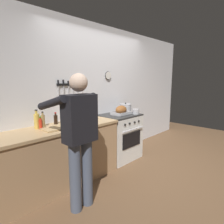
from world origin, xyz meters
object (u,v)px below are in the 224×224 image
person_cook (79,134)px  bottle_hot_sauce (41,124)px  saucepan (136,112)px  bottle_wine_red (88,112)px  stock_pot (125,108)px  bottle_vinegar (43,120)px  cutting_board (56,128)px  bottle_dish_soap (80,113)px  roasting_pan (121,111)px  bottle_soy_sauce (56,119)px  stove (119,136)px  bottle_cooking_oil (37,121)px

person_cook → bottle_hot_sauce: bearing=0.5°
saucepan → bottle_wine_red: bearing=165.0°
stock_pot → bottle_wine_red: bearing=-179.3°
bottle_vinegar → cutting_board: bearing=-79.0°
bottle_dish_soap → bottle_wine_red: 0.18m
roasting_pan → bottle_soy_sauce: bearing=168.9°
stove → person_cook: size_ratio=0.54×
saucepan → bottle_dish_soap: 1.13m
bottle_wine_red → bottle_vinegar: bearing=171.4°
roasting_pan → cutting_board: bearing=-179.0°
roasting_pan → bottle_hot_sauce: roasting_pan is taller
bottle_vinegar → bottle_wine_red: 0.77m
stock_pot → bottle_cooking_oil: size_ratio=0.89×
roasting_pan → bottle_cooking_oil: size_ratio=1.30×
person_cook → cutting_board: 0.57m
stove → bottle_soy_sauce: size_ratio=4.90×
person_cook → bottle_dish_soap: person_cook is taller
saucepan → cutting_board: (-1.71, 0.12, -0.04)m
cutting_board → bottle_hot_sauce: size_ratio=1.98×
bottle_vinegar → bottle_wine_red: bottle_wine_red is taller
bottle_soy_sauce → stove: bearing=-8.5°
saucepan → bottle_vinegar: 1.81m
cutting_board → roasting_pan: bearing=1.0°
stock_pot → bottle_vinegar: (-1.79, 0.10, 0.00)m
bottle_wine_red → bottle_soy_sauce: (-0.54, 0.12, -0.05)m
stove → roasting_pan: (-0.02, -0.06, 0.53)m
bottle_vinegar → bottle_wine_red: bearing=-8.6°
bottle_hot_sauce → bottle_dish_soap: bottle_dish_soap is taller
bottle_soy_sauce → bottle_vinegar: bearing=-177.7°
roasting_pan → saucepan: size_ratio=2.59×
stove → saucepan: (0.26, -0.20, 0.50)m
stove → cutting_board: (-1.45, -0.08, 0.46)m
bottle_cooking_oil → bottle_hot_sauce: bearing=-76.2°
person_cook → saucepan: size_ratio=12.20×
roasting_pan → bottle_soy_sauce: (-1.27, 0.25, -0.01)m
bottle_vinegar → bottle_wine_red: (0.76, -0.11, 0.04)m
stock_pot → bottle_vinegar: size_ratio=1.08×
person_cook → bottle_hot_sauce: size_ratio=9.11×
roasting_pan → bottle_vinegar: 1.51m
roasting_pan → stock_pot: bearing=24.7°
person_cook → bottle_dish_soap: (0.71, 0.90, 0.05)m
bottle_dish_soap → bottle_soy_sauce: (-0.51, -0.05, -0.02)m
stock_pot → saucepan: size_ratio=1.77×
cutting_board → bottle_wine_red: bearing=12.0°
bottle_wine_red → bottle_dish_soap: bearing=98.8°
bottle_soy_sauce → roasting_pan: bearing=-11.1°
person_cook → cutting_board: (0.03, 0.57, -0.04)m
stock_pot → bottle_soy_sauce: (-1.57, 0.11, -0.01)m
bottle_dish_soap → bottle_wine_red: size_ratio=0.76×
stove → bottle_cooking_oil: (-1.62, 0.13, 0.56)m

